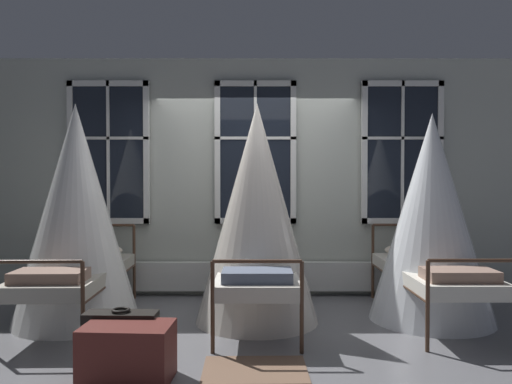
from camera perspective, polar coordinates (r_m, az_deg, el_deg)
ground at (r=5.40m, az=-0.12°, el=-14.32°), size 19.34×19.34×0.00m
back_wall_with_windows at (r=6.29m, az=-0.10°, el=1.74°), size 9.00×0.10×3.01m
window_bank at (r=6.18m, az=-0.10°, el=-2.10°), size 4.72×0.10×2.64m
cot_first at (r=5.39m, az=-20.18°, el=-2.72°), size 1.27×1.98×2.25m
cot_second at (r=5.08m, az=0.09°, el=-2.85°), size 1.27×1.96×2.26m
cot_third at (r=5.44m, az=19.68°, el=-3.15°), size 1.27×1.96×2.16m
rug_second at (r=4.00m, az=-0.15°, el=-19.93°), size 0.81×0.57×0.01m
suitcase_dark at (r=4.10m, az=-15.44°, el=-16.25°), size 0.57×0.23×0.47m
travel_trunk at (r=3.86m, az=-14.72°, el=-17.63°), size 0.66×0.44×0.41m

